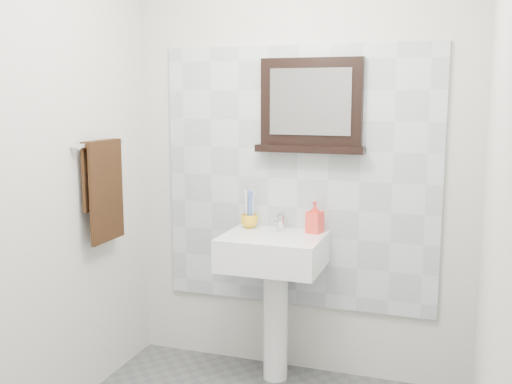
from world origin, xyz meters
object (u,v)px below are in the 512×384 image
(toothbrush_cup, at_px, (249,221))
(hand_towel, at_px, (104,183))
(soap_dispenser, at_px, (315,217))
(pedestal_sink, at_px, (273,267))
(framed_mirror, at_px, (311,108))

(toothbrush_cup, height_order, hand_towel, hand_towel)
(soap_dispenser, bearing_deg, pedestal_sink, -133.44)
(hand_towel, bearing_deg, framed_mirror, 26.49)
(toothbrush_cup, bearing_deg, framed_mirror, 8.94)
(toothbrush_cup, bearing_deg, soap_dispenser, -0.81)
(soap_dispenser, distance_m, framed_mirror, 0.61)
(pedestal_sink, bearing_deg, toothbrush_cup, 144.91)
(soap_dispenser, bearing_deg, toothbrush_cup, -166.37)
(pedestal_sink, bearing_deg, soap_dispenser, 32.13)
(toothbrush_cup, relative_size, framed_mirror, 0.16)
(toothbrush_cup, xyz_separation_m, hand_towel, (-0.68, -0.45, 0.26))
(soap_dispenser, bearing_deg, framed_mirror, 141.77)
(framed_mirror, relative_size, hand_towel, 1.11)
(pedestal_sink, height_order, soap_dispenser, soap_dispenser)
(pedestal_sink, xyz_separation_m, hand_towel, (-0.86, -0.32, 0.48))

